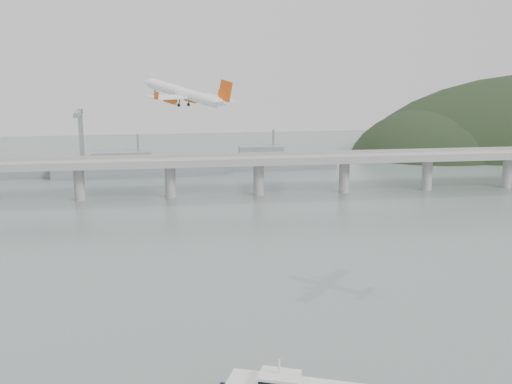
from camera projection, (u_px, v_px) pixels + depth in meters
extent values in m
plane|color=slate|center=(280.00, 357.00, 196.12)|extent=(900.00, 900.00, 0.00)
cube|color=gray|center=(223.00, 161.00, 384.70)|extent=(800.00, 22.00, 2.20)
cube|color=gray|center=(225.00, 161.00, 374.10)|extent=(800.00, 0.60, 1.80)
cube|color=gray|center=(222.00, 155.00, 394.38)|extent=(800.00, 0.60, 1.80)
cylinder|color=gray|center=(79.00, 183.00, 377.25)|extent=(6.00, 6.00, 21.00)
cylinder|color=gray|center=(170.00, 181.00, 383.40)|extent=(6.00, 6.00, 21.00)
cylinder|color=gray|center=(259.00, 179.00, 389.56)|extent=(6.00, 6.00, 21.00)
cylinder|color=gray|center=(344.00, 176.00, 395.72)|extent=(6.00, 6.00, 21.00)
cylinder|color=gray|center=(427.00, 174.00, 401.88)|extent=(6.00, 6.00, 21.00)
cylinder|color=gray|center=(507.00, 172.00, 408.03)|extent=(6.00, 6.00, 21.00)
ellipsoid|color=black|center=(437.00, 168.00, 529.45)|extent=(140.00, 110.00, 96.00)
cube|color=slate|center=(139.00, 169.00, 444.97)|extent=(110.55, 21.43, 8.00)
cube|color=slate|center=(121.00, 157.00, 441.79)|extent=(39.01, 16.73, 8.00)
cylinder|color=slate|center=(138.00, 145.00, 441.31)|extent=(1.60, 1.60, 14.00)
cube|color=slate|center=(273.00, 163.00, 465.71)|extent=(85.00, 13.60, 8.00)
cube|color=slate|center=(261.00, 152.00, 462.83)|extent=(29.75, 11.90, 8.00)
cylinder|color=slate|center=(274.00, 140.00, 462.05)|extent=(1.60, 1.60, 14.00)
cube|color=slate|center=(81.00, 138.00, 470.19)|extent=(3.00, 3.00, 40.00)
cube|color=slate|center=(78.00, 113.00, 456.42)|extent=(3.00, 28.00, 3.00)
cube|color=black|center=(314.00, 382.00, 167.23)|extent=(34.44, 13.46, 0.97)
cube|color=silver|center=(279.00, 379.00, 163.86)|extent=(11.50, 9.84, 2.52)
cylinder|color=silver|center=(279.00, 367.00, 163.15)|extent=(0.63, 0.63, 3.88)
cylinder|color=white|center=(183.00, 93.00, 258.25)|extent=(26.16, 24.93, 9.90)
cone|color=white|center=(147.00, 82.00, 266.96)|extent=(6.63, 6.54, 4.90)
cone|color=white|center=(223.00, 103.00, 249.10)|extent=(7.51, 7.12, 5.11)
cube|color=white|center=(185.00, 96.00, 258.02)|extent=(29.00, 33.36, 3.42)
cube|color=white|center=(221.00, 100.00, 249.43)|extent=(11.48, 12.82, 1.65)
cube|color=#D74C0E|center=(225.00, 91.00, 247.84)|extent=(5.38, 4.13, 8.22)
cylinder|color=#D74C0E|center=(191.00, 99.00, 264.49)|extent=(5.57, 5.44, 3.47)
cylinder|color=black|center=(186.00, 98.00, 265.63)|extent=(2.36, 2.41, 2.65)
cube|color=white|center=(191.00, 96.00, 264.17)|extent=(2.55, 2.13, 1.88)
cylinder|color=#D74C0E|center=(170.00, 100.00, 254.07)|extent=(5.57, 5.44, 3.47)
cylinder|color=black|center=(165.00, 98.00, 255.22)|extent=(2.36, 2.41, 2.65)
cube|color=white|center=(171.00, 97.00, 253.76)|extent=(2.55, 2.13, 1.88)
cylinder|color=black|center=(189.00, 101.00, 261.05)|extent=(1.04, 0.79, 2.78)
cylinder|color=black|center=(188.00, 105.00, 261.40)|extent=(1.45, 1.24, 1.48)
cylinder|color=black|center=(179.00, 102.00, 256.13)|extent=(1.04, 0.79, 2.78)
cylinder|color=black|center=(179.00, 105.00, 256.48)|extent=(1.45, 1.24, 1.48)
cylinder|color=black|center=(155.00, 93.00, 265.67)|extent=(1.04, 0.79, 2.78)
cylinder|color=black|center=(154.00, 96.00, 266.02)|extent=(1.45, 1.24, 1.48)
cube|color=#D74C0E|center=(220.00, 93.00, 272.65)|extent=(1.98, 1.54, 3.02)
cube|color=#D74C0E|center=(156.00, 96.00, 240.46)|extent=(1.98, 1.54, 3.02)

